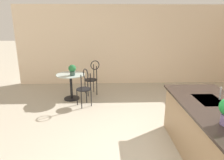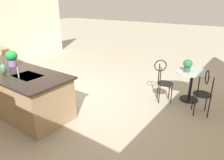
{
  "view_description": "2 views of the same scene",
  "coord_description": "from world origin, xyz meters",
  "views": [
    {
      "loc": [
        2.92,
        -0.9,
        2.22
      ],
      "look_at": [
        -1.14,
        -0.75,
        1.02
      ],
      "focal_mm": 33.03,
      "sensor_mm": 36.0,
      "label": 1
    },
    {
      "loc": [
        -3.81,
        2.95,
        2.28
      ],
      "look_at": [
        -1.6,
        -0.13,
        0.82
      ],
      "focal_mm": 32.64,
      "sensor_mm": 36.0,
      "label": 2
    }
  ],
  "objects": [
    {
      "name": "bistro_table",
      "position": [
        -2.71,
        -1.87,
        0.45
      ],
      "size": [
        0.8,
        0.8,
        0.74
      ],
      "color": "black",
      "rests_on": "ground"
    },
    {
      "name": "ground_plane",
      "position": [
        0.0,
        0.0,
        0.0
      ],
      "size": [
        40.0,
        40.0,
        0.0
      ],
      "primitive_type": "plane",
      "color": "#B2A893"
    },
    {
      "name": "vase_on_counter",
      "position": [
        0.25,
        1.05,
        1.03
      ],
      "size": [
        0.13,
        0.13,
        0.29
      ],
      "color": "#4C7A5B",
      "rests_on": "kitchen_island"
    },
    {
      "name": "potted_plant_counter_near",
      "position": [
        0.6,
        0.66,
        1.13
      ],
      "size": [
        0.26,
        0.26,
        0.36
      ],
      "color": "#7A669E",
      "rests_on": "kitchen_island"
    },
    {
      "name": "chair_near_window",
      "position": [
        -3.11,
        -1.28,
        0.57
      ],
      "size": [
        0.5,
        0.52,
        1.04
      ],
      "color": "black",
      "rests_on": "ground"
    },
    {
      "name": "kitchen_island",
      "position": [
        0.3,
        0.85,
        0.46
      ],
      "size": [
        2.8,
        1.06,
        0.92
      ],
      "color": "tan",
      "rests_on": "ground"
    },
    {
      "name": "sink_faucet",
      "position": [
        -0.25,
        1.03,
        1.03
      ],
      "size": [
        0.02,
        0.02,
        0.22
      ],
      "primitive_type": "cylinder",
      "color": "#B2B5BA",
      "rests_on": "kitchen_island"
    },
    {
      "name": "chair_by_island",
      "position": [
        -2.17,
        -1.43,
        0.57
      ],
      "size": [
        0.52,
        0.52,
        1.04
      ],
      "color": "black",
      "rests_on": "ground"
    },
    {
      "name": "potted_plant_on_table",
      "position": [
        -2.59,
        -1.79,
        0.91
      ],
      "size": [
        0.21,
        0.21,
        0.3
      ],
      "color": "#385147",
      "rests_on": "bistro_table"
    }
  ]
}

